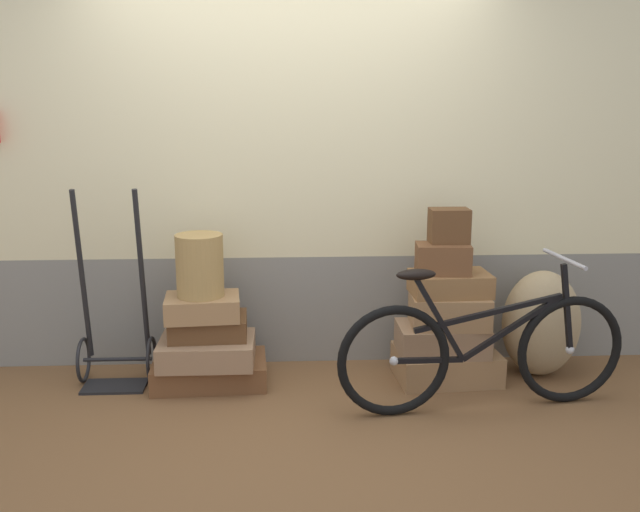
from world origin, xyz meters
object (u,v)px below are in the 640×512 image
(wicker_basket, at_px, (200,265))
(bicycle, at_px, (483,351))
(suitcase_9, at_px, (449,226))
(suitcase_8, at_px, (443,259))
(suitcase_4, at_px, (446,364))
(suitcase_0, at_px, (210,371))
(suitcase_7, at_px, (450,284))
(suitcase_6, at_px, (449,310))
(suitcase_5, at_px, (442,339))
(suitcase_1, at_px, (207,351))
(suitcase_3, at_px, (203,307))
(burlap_sack, at_px, (541,323))
(luggage_trolley, at_px, (115,339))
(suitcase_2, at_px, (208,326))

(wicker_basket, height_order, bicycle, wicker_basket)
(suitcase_9, bearing_deg, suitcase_8, -132.52)
(suitcase_4, bearing_deg, suitcase_0, 175.71)
(suitcase_7, distance_m, bicycle, 0.51)
(suitcase_6, distance_m, wicker_basket, 1.53)
(suitcase_5, distance_m, bicycle, 0.43)
(suitcase_1, height_order, suitcase_6, suitcase_6)
(suitcase_1, bearing_deg, wicker_basket, 135.12)
(suitcase_0, height_order, suitcase_4, suitcase_4)
(suitcase_3, height_order, suitcase_5, suitcase_3)
(suitcase_0, xyz_separation_m, suitcase_3, (-0.03, -0.03, 0.42))
(suitcase_1, relative_size, suitcase_9, 2.43)
(suitcase_5, relative_size, burlap_sack, 0.80)
(suitcase_5, bearing_deg, burlap_sack, 6.93)
(burlap_sack, bearing_deg, suitcase_8, -172.86)
(suitcase_3, xyz_separation_m, wicker_basket, (-0.01, 0.01, 0.25))
(suitcase_7, distance_m, suitcase_8, 0.17)
(suitcase_6, height_order, wicker_basket, wicker_basket)
(suitcase_4, bearing_deg, luggage_trolley, 174.64)
(suitcase_1, height_order, luggage_trolley, luggage_trolley)
(suitcase_0, bearing_deg, suitcase_7, -4.17)
(burlap_sack, distance_m, bicycle, 0.70)
(suitcase_2, xyz_separation_m, luggage_trolley, (-0.57, 0.04, -0.09))
(suitcase_4, height_order, suitcase_5, suitcase_5)
(wicker_basket, distance_m, burlap_sack, 2.14)
(suitcase_0, relative_size, luggage_trolley, 0.57)
(suitcase_6, height_order, bicycle, bicycle)
(suitcase_1, height_order, suitcase_2, suitcase_2)
(suitcase_1, xyz_separation_m, suitcase_8, (1.42, 0.00, 0.55))
(wicker_basket, relative_size, burlap_sack, 0.55)
(suitcase_3, xyz_separation_m, suitcase_8, (1.44, -0.01, 0.28))
(burlap_sack, bearing_deg, suitcase_3, -178.14)
(suitcase_8, xyz_separation_m, bicycle, (0.15, -0.40, -0.44))
(suitcase_9, bearing_deg, suitcase_4, -15.78)
(suitcase_9, bearing_deg, suitcase_6, -74.32)
(suitcase_2, distance_m, wicker_basket, 0.39)
(suitcase_3, relative_size, bicycle, 0.26)
(suitcase_6, bearing_deg, bicycle, -72.34)
(suitcase_8, distance_m, bicycle, 0.61)
(suitcase_8, relative_size, wicker_basket, 0.85)
(suitcase_4, height_order, burlap_sack, burlap_sack)
(suitcase_9, xyz_separation_m, burlap_sack, (0.62, 0.04, -0.63))
(suitcase_8, relative_size, luggage_trolley, 0.26)
(suitcase_9, distance_m, burlap_sack, 0.89)
(suitcase_3, bearing_deg, suitcase_2, 44.49)
(suitcase_9, distance_m, bicycle, 0.78)
(suitcase_6, relative_size, suitcase_7, 1.00)
(luggage_trolley, relative_size, burlap_sack, 1.79)
(suitcase_8, height_order, luggage_trolley, luggage_trolley)
(suitcase_5, distance_m, suitcase_7, 0.35)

